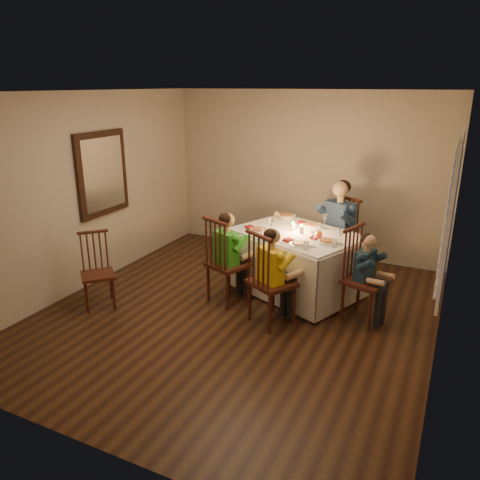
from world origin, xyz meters
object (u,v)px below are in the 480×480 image
at_px(chair_near_left, 228,300).
at_px(chair_near_right, 271,322).
at_px(child_teal, 362,320).
at_px(serving_bowl, 286,217).
at_px(dining_table, 297,250).
at_px(chair_end, 362,320).
at_px(adult, 335,273).
at_px(child_yellow, 271,322).
at_px(chair_adult, 335,273).
at_px(chair_extra, 101,306).
at_px(child_green, 228,300).

xyz_separation_m(chair_near_left, chair_near_right, (0.72, -0.30, 0.00)).
bearing_deg(child_teal, serving_bowl, 70.71).
bearing_deg(dining_table, chair_near_left, -114.53).
bearing_deg(chair_end, adult, 44.58).
height_order(chair_near_right, child_yellow, child_yellow).
relative_size(chair_near_right, child_teal, 1.05).
distance_m(chair_near_right, child_teal, 1.09).
relative_size(dining_table, chair_end, 1.68).
relative_size(adult, child_yellow, 1.21).
bearing_deg(child_yellow, chair_adult, -69.93).
bearing_deg(chair_near_right, chair_end, -122.49).
bearing_deg(chair_near_right, serving_bowl, -46.12).
bearing_deg(chair_end, serving_bowl, 70.71).
bearing_deg(dining_table, chair_adult, 90.61).
height_order(dining_table, adult, dining_table).
xyz_separation_m(adult, serving_bowl, (-0.68, -0.29, 0.86)).
xyz_separation_m(chair_near_left, chair_extra, (-1.39, -0.84, 0.00)).
bearing_deg(child_teal, child_yellow, 135.02).
relative_size(dining_table, chair_near_right, 1.68).
height_order(chair_near_left, chair_end, same).
height_order(chair_extra, child_green, child_green).
xyz_separation_m(dining_table, child_green, (-0.69, -0.66, -0.59)).
height_order(chair_near_left, child_green, child_green).
bearing_deg(serving_bowl, chair_adult, 22.83).
distance_m(chair_extra, child_teal, 3.25).
relative_size(child_green, serving_bowl, 5.04).
xyz_separation_m(child_teal, serving_bowl, (-1.35, 0.99, 0.86)).
distance_m(adult, child_yellow, 1.82).
xyz_separation_m(chair_end, child_green, (-1.69, -0.22, 0.00)).
bearing_deg(child_teal, chair_end, 16.91).
bearing_deg(chair_near_right, child_yellow, -0.00).
relative_size(chair_adult, child_yellow, 0.98).
height_order(chair_adult, child_green, child_green).
height_order(chair_near_left, child_yellow, child_yellow).
distance_m(dining_table, child_yellow, 1.13).
xyz_separation_m(chair_near_right, child_green, (-0.72, 0.30, 0.00)).
xyz_separation_m(chair_near_right, chair_extra, (-2.11, -0.54, 0.00)).
relative_size(chair_near_right, adult, 0.81).
relative_size(adult, child_green, 1.19).
bearing_deg(child_teal, chair_near_right, 135.02).
bearing_deg(chair_adult, child_teal, -33.23).
xyz_separation_m(chair_near_left, adult, (1.02, 1.49, 0.00)).
height_order(chair_adult, child_teal, chair_adult).
relative_size(dining_table, chair_extra, 2.00).
xyz_separation_m(dining_table, child_yellow, (0.03, -0.96, -0.59)).
height_order(chair_near_right, chair_extra, chair_near_right).
xyz_separation_m(chair_end, chair_extra, (-3.07, -1.06, 0.00)).
distance_m(child_teal, serving_bowl, 1.89).
bearing_deg(child_green, adult, -102.18).
bearing_deg(chair_adult, chair_near_right, -70.22).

